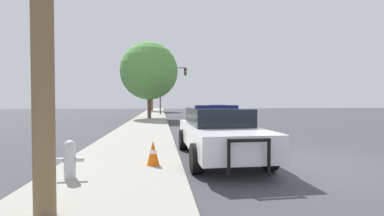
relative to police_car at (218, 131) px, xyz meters
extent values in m
plane|color=#3D3D42|center=(2.44, -1.02, -0.78)|extent=(110.00, 110.00, 0.00)
cube|color=#99968C|center=(-2.66, -1.02, -0.72)|extent=(3.00, 110.00, 0.13)
cube|color=white|center=(0.00, -0.06, -0.12)|extent=(1.89, 4.83, 0.62)
cube|color=black|center=(0.00, 0.18, 0.44)|extent=(1.60, 2.52, 0.49)
cylinder|color=black|center=(0.91, -1.53, -0.43)|extent=(0.25, 0.71, 0.70)
cylinder|color=black|center=(-0.87, -1.56, -0.43)|extent=(0.25, 0.71, 0.70)
cylinder|color=black|center=(0.87, 1.45, -0.43)|extent=(0.25, 0.71, 0.70)
cylinder|color=black|center=(-0.91, 1.42, -0.43)|extent=(0.25, 0.71, 0.70)
cylinder|color=black|center=(0.45, -2.57, -0.21)|extent=(0.07, 0.07, 0.75)
cylinder|color=black|center=(-0.37, -2.58, -0.21)|extent=(0.07, 0.07, 0.75)
cylinder|color=black|center=(0.04, -2.58, 0.12)|extent=(0.86, 0.08, 0.07)
cube|color=navy|center=(0.00, 0.18, 0.73)|extent=(1.31, 0.22, 0.09)
cube|color=navy|center=(0.92, -0.04, -0.09)|extent=(0.06, 3.46, 0.17)
cylinder|color=#B7BCC1|center=(-3.48, -2.05, -0.34)|extent=(0.22, 0.22, 0.62)
sphere|color=#B7BCC1|center=(-3.48, -2.05, -0.01)|extent=(0.23, 0.23, 0.23)
cylinder|color=#B7BCC1|center=(-3.67, -2.05, -0.28)|extent=(0.16, 0.09, 0.09)
cylinder|color=#B7BCC1|center=(-3.29, -2.05, -0.28)|extent=(0.16, 0.09, 0.09)
cylinder|color=#424247|center=(-1.70, 23.58, 2.23)|extent=(0.16, 0.16, 5.76)
cylinder|color=#424247|center=(-0.19, 23.58, 4.96)|extent=(3.01, 0.11, 0.11)
cube|color=black|center=(1.31, 23.58, 4.51)|extent=(0.30, 0.24, 0.90)
sphere|color=red|center=(1.31, 23.45, 4.81)|extent=(0.20, 0.20, 0.20)
sphere|color=orange|center=(1.31, 23.45, 4.51)|extent=(0.20, 0.20, 0.20)
sphere|color=green|center=(1.31, 23.45, 4.21)|extent=(0.20, 0.20, 0.20)
cube|color=maroon|center=(5.05, 22.43, -0.17)|extent=(1.83, 4.44, 0.52)
cube|color=black|center=(5.05, 22.66, 0.29)|extent=(1.57, 2.31, 0.42)
cylinder|color=black|center=(5.95, 21.06, -0.43)|extent=(0.24, 0.70, 0.70)
cylinder|color=black|center=(4.16, 21.06, -0.43)|extent=(0.24, 0.70, 0.70)
cylinder|color=black|center=(5.94, 23.81, -0.43)|extent=(0.24, 0.70, 0.70)
cylinder|color=black|center=(4.16, 23.81, -0.43)|extent=(0.24, 0.70, 0.70)
cylinder|color=brown|center=(-2.71, 16.44, 0.79)|extent=(0.34, 0.34, 2.88)
sphere|color=#5B9947|center=(-2.71, 16.44, 3.68)|extent=(5.25, 5.25, 5.25)
cylinder|color=brown|center=(-3.13, 35.38, 1.42)|extent=(0.42, 0.42, 4.14)
sphere|color=#999933|center=(-3.13, 35.38, 4.84)|extent=(4.93, 4.93, 4.93)
cone|color=orange|center=(-1.86, -1.17, -0.36)|extent=(0.31, 0.31, 0.59)
cylinder|color=white|center=(-1.86, -1.17, -0.33)|extent=(0.17, 0.17, 0.08)
camera|label=1|loc=(-1.68, -7.39, 0.88)|focal=24.00mm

